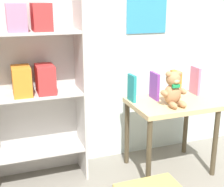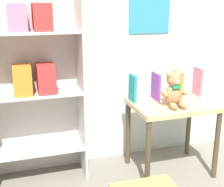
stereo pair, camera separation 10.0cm
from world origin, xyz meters
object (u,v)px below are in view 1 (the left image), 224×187
at_px(teddy_bear, 173,90).
at_px(book_standing_teal, 132,88).
at_px(book_standing_purple, 154,86).
at_px(book_standing_orange, 176,84).
at_px(bookshelf_side, 33,80).
at_px(book_standing_pink, 195,81).
at_px(display_table, 171,112).

relative_size(teddy_bear, book_standing_teal, 1.24).
bearing_deg(book_standing_purple, teddy_bear, -69.83).
relative_size(book_standing_teal, book_standing_purple, 0.99).
xyz_separation_m(book_standing_purple, book_standing_orange, (0.19, -0.00, -0.00)).
xyz_separation_m(bookshelf_side, book_standing_pink, (1.30, -0.12, -0.09)).
xyz_separation_m(book_standing_teal, book_standing_orange, (0.38, -0.01, 0.00)).
bearing_deg(book_standing_purple, book_standing_orange, 0.98).
distance_m(display_table, book_standing_purple, 0.24).
bearing_deg(book_standing_teal, book_standing_purple, -5.39).
height_order(display_table, book_standing_purple, book_standing_purple).
distance_m(display_table, book_standing_teal, 0.37).
distance_m(bookshelf_side, book_standing_pink, 1.30).
distance_m(book_standing_purple, book_standing_orange, 0.19).
bearing_deg(teddy_bear, book_standing_pink, 30.76).
distance_m(teddy_bear, book_standing_teal, 0.32).
height_order(book_standing_purple, book_standing_orange, book_standing_purple).
relative_size(book_standing_purple, book_standing_orange, 1.01).
bearing_deg(book_standing_pink, bookshelf_side, 177.42).
bearing_deg(display_table, bookshelf_side, 166.80).
distance_m(bookshelf_side, book_standing_purple, 0.93).
distance_m(teddy_bear, book_standing_purple, 0.19).
relative_size(display_table, book_standing_purple, 2.96).
xyz_separation_m(display_table, book_standing_orange, (0.09, 0.11, 0.20)).
relative_size(teddy_bear, book_standing_pink, 1.13).
xyz_separation_m(teddy_bear, book_standing_teal, (-0.25, 0.19, -0.01)).
relative_size(book_standing_purple, book_standing_pink, 0.93).
distance_m(bookshelf_side, book_standing_orange, 1.12).
bearing_deg(book_standing_teal, bookshelf_side, 168.17).
bearing_deg(teddy_bear, book_standing_orange, 54.68).
height_order(bookshelf_side, book_standing_purple, bookshelf_side).
xyz_separation_m(bookshelf_side, book_standing_purple, (0.92, -0.13, -0.10)).
relative_size(book_standing_teal, book_standing_pink, 0.92).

